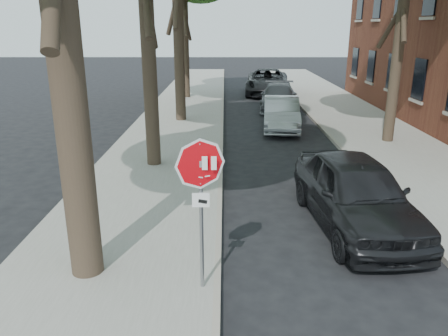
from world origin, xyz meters
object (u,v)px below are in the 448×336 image
at_px(stop_sign, 201,186).
at_px(car_b, 281,114).
at_px(car_c, 279,97).
at_px(car_d, 268,82).
at_px(car_a, 355,193).

relative_size(stop_sign, car_b, 0.61).
relative_size(stop_sign, car_c, 0.55).
height_order(car_b, car_d, car_d).
bearing_deg(car_a, stop_sign, -146.30).
bearing_deg(car_b, car_a, -82.24).
relative_size(car_c, car_d, 0.79).
height_order(car_a, car_b, car_a).
bearing_deg(stop_sign, car_a, 38.95).
distance_m(car_b, car_d, 10.43).
distance_m(car_b, car_c, 4.81).
xyz_separation_m(car_b, car_c, (0.45, 4.79, -0.02)).
bearing_deg(car_c, car_a, -82.87).
bearing_deg(car_d, car_a, -84.37).
height_order(car_b, car_c, car_b).
height_order(car_a, car_d, car_d).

